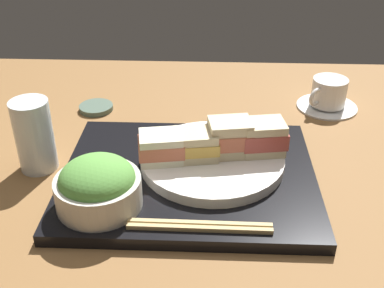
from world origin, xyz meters
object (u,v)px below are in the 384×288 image
(sandwich_plate, at_px, (212,160))
(chopsticks_pair, at_px, (200,226))
(sandwich_inner_far, at_px, (230,138))
(drinking_glass, at_px, (34,135))
(sandwich_nearmost, at_px, (161,147))
(coffee_cup, at_px, (328,95))
(small_sauce_dish, at_px, (96,108))
(sandwich_farmost, at_px, (263,137))
(salad_bowl, at_px, (98,186))
(sandwich_inner_near, at_px, (196,145))

(sandwich_plate, bearing_deg, chopsticks_pair, -95.83)
(sandwich_inner_far, distance_m, drinking_glass, 0.32)
(sandwich_nearmost, relative_size, coffee_cup, 0.63)
(coffee_cup, relative_size, small_sauce_dish, 1.80)
(sandwich_inner_far, relative_size, sandwich_farmost, 0.98)
(salad_bowl, distance_m, small_sauce_dish, 0.35)
(sandwich_nearmost, distance_m, small_sauce_dish, 0.30)
(salad_bowl, xyz_separation_m, chopsticks_pair, (0.15, -0.05, -0.03))
(sandwich_plate, height_order, sandwich_inner_near, sandwich_inner_near)
(sandwich_farmost, xyz_separation_m, drinking_glass, (-0.38, -0.01, -0.00))
(chopsticks_pair, relative_size, coffee_cup, 1.59)
(sandwich_nearmost, relative_size, sandwich_inner_far, 1.01)
(sandwich_nearmost, height_order, sandwich_farmost, sandwich_farmost)
(sandwich_farmost, height_order, drinking_glass, drinking_glass)
(sandwich_farmost, bearing_deg, small_sauce_dish, 147.20)
(sandwich_nearmost, distance_m, drinking_glass, 0.21)
(sandwich_nearmost, xyz_separation_m, drinking_glass, (-0.21, 0.03, 0.00))
(sandwich_plate, distance_m, sandwich_inner_near, 0.04)
(drinking_glass, bearing_deg, sandwich_inner_near, -3.19)
(sandwich_farmost, relative_size, chopsticks_pair, 0.40)
(chopsticks_pair, distance_m, coffee_cup, 0.49)
(sandwich_farmost, bearing_deg, sandwich_nearmost, -168.71)
(sandwich_farmost, height_order, chopsticks_pair, sandwich_farmost)
(chopsticks_pair, bearing_deg, drinking_glass, 148.61)
(salad_bowl, distance_m, chopsticks_pair, 0.16)
(sandwich_inner_far, height_order, sandwich_farmost, sandwich_inner_far)
(sandwich_inner_near, height_order, sandwich_farmost, sandwich_farmost)
(sandwich_nearmost, relative_size, sandwich_inner_near, 1.01)
(coffee_cup, bearing_deg, small_sauce_dish, -176.30)
(sandwich_plate, xyz_separation_m, sandwich_nearmost, (-0.08, -0.02, 0.03))
(sandwich_inner_far, xyz_separation_m, salad_bowl, (-0.19, -0.12, -0.01))
(sandwich_inner_far, bearing_deg, chopsticks_pair, -104.79)
(sandwich_nearmost, xyz_separation_m, sandwich_inner_far, (0.11, 0.02, 0.01))
(sandwich_inner_far, xyz_separation_m, small_sauce_dish, (-0.27, 0.22, -0.06))
(sandwich_inner_near, height_order, sandwich_inner_far, sandwich_inner_far)
(drinking_glass, height_order, small_sauce_dish, drinking_glass)
(sandwich_nearmost, distance_m, salad_bowl, 0.13)
(sandwich_inner_near, bearing_deg, small_sauce_dish, 133.01)
(sandwich_inner_near, xyz_separation_m, salad_bowl, (-0.14, -0.11, -0.01))
(small_sauce_dish, bearing_deg, sandwich_inner_far, -39.18)
(sandwich_plate, relative_size, sandwich_nearmost, 2.98)
(salad_bowl, xyz_separation_m, coffee_cup, (0.40, 0.37, -0.03))
(sandwich_plate, height_order, drinking_glass, drinking_glass)
(sandwich_nearmost, xyz_separation_m, chopsticks_pair, (0.07, -0.14, -0.04))
(chopsticks_pair, distance_m, small_sauce_dish, 0.45)
(sandwich_plate, xyz_separation_m, sandwich_farmost, (0.08, 0.02, 0.04))
(sandwich_inner_near, xyz_separation_m, sandwich_inner_far, (0.05, 0.01, 0.01))
(sandwich_plate, distance_m, chopsticks_pair, 0.16)
(sandwich_inner_near, bearing_deg, sandwich_nearmost, -168.71)
(sandwich_farmost, xyz_separation_m, salad_bowl, (-0.25, -0.13, -0.01))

